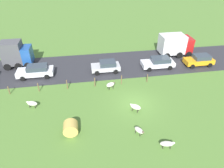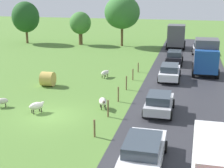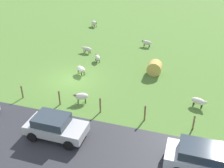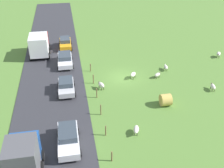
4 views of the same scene
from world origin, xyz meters
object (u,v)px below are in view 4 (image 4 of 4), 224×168
car_3 (68,138)px  sheep_2 (133,75)px  sheep_0 (157,75)px  sheep_6 (101,85)px  hay_bale_0 (166,100)px  car_6 (65,43)px  sheep_4 (219,54)px  truck_0 (39,44)px  truck_1 (23,158)px  car_0 (65,59)px  sheep_5 (166,67)px  car_1 (66,86)px  sheep_3 (213,87)px

car_3 → sheep_2: bearing=-128.0°
sheep_0 → sheep_6: (7.54, 1.45, 0.10)m
hay_bale_0 → car_3: 11.69m
sheep_6 → car_6: (3.85, -13.48, 0.31)m
sheep_2 → sheep_4: 14.65m
car_3 → sheep_0: bearing=-137.9°
sheep_0 → hay_bale_0: hay_bale_0 is taller
sheep_4 → truck_0: bearing=-11.5°
sheep_2 → truck_1: bearing=49.2°
truck_1 → car_6: truck_1 is taller
sheep_4 → car_3: (22.78, 15.16, 0.34)m
sheep_4 → car_0: bearing=-3.7°
truck_1 → car_0: truck_1 is taller
sheep_5 → car_6: size_ratio=0.32×
sheep_2 → car_1: size_ratio=0.31×
sheep_0 → truck_0: size_ratio=0.22×
sheep_0 → truck_1: size_ratio=0.28×
sheep_5 → truck_0: (17.06, -7.93, 1.36)m
sheep_0 → sheep_4: (-10.96, -4.50, 0.07)m
sheep_4 → car_3: bearing=33.6°
sheep_2 → sheep_6: size_ratio=1.00×
sheep_5 → car_1: (13.52, 3.33, 0.38)m
hay_bale_0 → car_3: size_ratio=0.29×
car_6 → truck_1: bearing=81.4°
car_6 → hay_bale_0: bearing=119.7°
truck_0 → hay_bale_0: bearing=131.7°
truck_0 → sheep_6: bearing=124.3°
sheep_2 → car_6: 14.22m
sheep_5 → sheep_3: bearing=122.3°
sheep_3 → hay_bale_0: size_ratio=0.96×
car_1 → car_3: 9.23m
sheep_3 → car_1: car_1 is taller
car_3 → truck_1: bearing=40.3°
car_0 → car_3: size_ratio=0.99×
sheep_2 → car_1: car_1 is taller
car_3 → car_0: bearing=-90.6°
hay_bale_0 → sheep_2: bearing=-72.5°
hay_bale_0 → sheep_6: bearing=-35.5°
sheep_5 → sheep_6: sheep_6 is taller
sheep_2 → sheep_5: (-4.94, -1.43, -0.07)m
sheep_2 → car_0: car_0 is taller
truck_1 → car_0: size_ratio=0.84×
sheep_0 → hay_bale_0: size_ratio=0.81×
car_1 → car_0: bearing=-90.6°
sheep_4 → truck_0: (26.21, -5.33, 1.27)m
sheep_4 → hay_bale_0: hay_bale_0 is taller
sheep_2 → sheep_6: bearing=23.5°
sheep_6 → car_6: size_ratio=0.29×
car_3 → car_6: car_3 is taller
sheep_0 → sheep_2: size_ratio=0.90×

